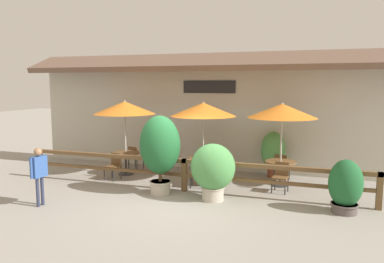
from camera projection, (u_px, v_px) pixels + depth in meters
ground_plane at (171, 202)px, 9.94m from camera, size 60.00×60.00×0.00m
building_facade at (213, 110)px, 13.52m from camera, size 14.28×1.49×4.23m
patio_railing at (184, 168)px, 10.84m from camera, size 10.40×0.14×0.95m
patio_umbrella_near at (125, 108)px, 12.68m from camera, size 2.09×2.09×2.56m
dining_table_near at (126, 157)px, 12.89m from camera, size 0.95×0.95×0.76m
chair_near_streetside at (114, 165)px, 12.22m from camera, size 0.48×0.48×0.86m
chair_near_wallside at (135, 156)px, 13.62m from camera, size 0.49×0.49×0.86m
patio_umbrella_middle at (203, 110)px, 11.82m from camera, size 2.09×2.09×2.56m
dining_table_middle at (203, 162)px, 12.03m from camera, size 0.95×0.95×0.76m
chair_middle_streetside at (198, 171)px, 11.33m from camera, size 0.50×0.50×0.86m
chair_middle_wallside at (211, 162)px, 12.74m from camera, size 0.45×0.45×0.86m
patio_umbrella_far at (282, 111)px, 11.22m from camera, size 2.09×2.09×2.56m
dining_table_far at (280, 166)px, 11.44m from camera, size 0.95×0.95×0.76m
chair_far_streetside at (281, 176)px, 10.80m from camera, size 0.47×0.47×0.86m
chair_far_wallside at (281, 166)px, 12.10m from camera, size 0.50×0.50×0.86m
potted_plant_corner_fern at (345, 187)px, 9.00m from camera, size 0.80×0.72×1.32m
potted_plant_small_flowering at (160, 148)px, 10.47m from camera, size 1.15×1.04×2.24m
potted_plant_broad_leaf at (213, 169)px, 9.97m from camera, size 1.20×1.08×1.54m
potted_plant_entrance_palm at (273, 152)px, 12.45m from camera, size 0.81×0.72×1.54m
pedestrian at (39, 169)px, 9.48m from camera, size 0.23×0.53×1.51m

